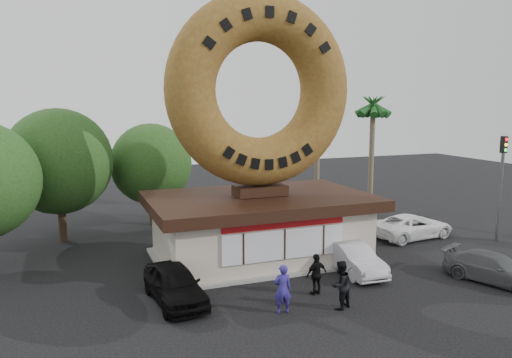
{
  "coord_description": "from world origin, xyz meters",
  "views": [
    {
      "loc": [
        -9.11,
        -17.17,
        8.01
      ],
      "look_at": [
        -0.98,
        4.0,
        4.47
      ],
      "focal_mm": 35.0,
      "sensor_mm": 36.0,
      "label": 1
    }
  ],
  "objects": [
    {
      "name": "tree_west",
      "position": [
        -9.5,
        13.0,
        4.64
      ],
      "size": [
        6.0,
        6.0,
        7.65
      ],
      "color": "#473321",
      "rests_on": "ground"
    },
    {
      "name": "car_white",
      "position": [
        9.83,
        6.31,
        0.7
      ],
      "size": [
        5.25,
        2.84,
        1.4
      ],
      "primitive_type": "imported",
      "rotation": [
        0.0,
        0.0,
        1.68
      ],
      "color": "white",
      "rests_on": "ground"
    },
    {
      "name": "traffic_signal",
      "position": [
        14.0,
        3.99,
        3.87
      ],
      "size": [
        0.3,
        0.38,
        6.07
      ],
      "color": "#59595E",
      "rests_on": "ground"
    },
    {
      "name": "person_left",
      "position": [
        -1.69,
        -0.67,
        0.96
      ],
      "size": [
        0.75,
        0.54,
        1.91
      ],
      "primitive_type": "imported",
      "rotation": [
        0.0,
        0.0,
        3.02
      ],
      "color": "navy",
      "rests_on": "ground"
    },
    {
      "name": "palm_near",
      "position": [
        7.5,
        14.0,
        8.41
      ],
      "size": [
        2.6,
        2.6,
        9.75
      ],
      "color": "#726651",
      "rests_on": "ground"
    },
    {
      "name": "street_lamp",
      "position": [
        -1.86,
        16.0,
        4.48
      ],
      "size": [
        2.11,
        0.2,
        8.0
      ],
      "color": "#59595E",
      "rests_on": "ground"
    },
    {
      "name": "giant_donut",
      "position": [
        0.0,
        6.0,
        8.54
      ],
      "size": [
        9.49,
        2.42,
        9.49
      ],
      "primitive_type": "torus",
      "rotation": [
        1.57,
        0.0,
        0.0
      ],
      "color": "olive",
      "rests_on": "donut_shop"
    },
    {
      "name": "car_silver",
      "position": [
        3.26,
        2.32,
        0.7
      ],
      "size": [
        1.59,
        4.27,
        1.39
      ],
      "primitive_type": "imported",
      "rotation": [
        0.0,
        0.0,
        -0.03
      ],
      "color": "#B4B3B9",
      "rests_on": "ground"
    },
    {
      "name": "palm_far",
      "position": [
        11.0,
        12.5,
        7.48
      ],
      "size": [
        2.6,
        2.6,
        8.75
      ],
      "color": "#726651",
      "rests_on": "ground"
    },
    {
      "name": "ground",
      "position": [
        0.0,
        0.0,
        0.0
      ],
      "size": [
        90.0,
        90.0,
        0.0
      ],
      "primitive_type": "plane",
      "color": "black",
      "rests_on": "ground"
    },
    {
      "name": "person_right",
      "position": [
        0.39,
        0.53,
        0.88
      ],
      "size": [
        1.09,
        0.63,
        1.76
      ],
      "primitive_type": "imported",
      "rotation": [
        0.0,
        0.0,
        3.35
      ],
      "color": "black",
      "rests_on": "ground"
    },
    {
      "name": "tree_mid",
      "position": [
        -4.0,
        15.0,
        4.02
      ],
      "size": [
        5.2,
        5.2,
        6.63
      ],
      "color": "#473321",
      "rests_on": "ground"
    },
    {
      "name": "person_center",
      "position": [
        0.56,
        -1.1,
        0.96
      ],
      "size": [
        1.15,
        1.04,
        1.92
      ],
      "primitive_type": "imported",
      "rotation": [
        0.0,
        0.0,
        3.56
      ],
      "color": "black",
      "rests_on": "ground"
    },
    {
      "name": "car_black",
      "position": [
        -5.31,
        1.82,
        0.75
      ],
      "size": [
        2.17,
        4.57,
        1.51
      ],
      "primitive_type": "imported",
      "rotation": [
        0.0,
        0.0,
        0.09
      ],
      "color": "black",
      "rests_on": "ground"
    },
    {
      "name": "car_grey",
      "position": [
        8.48,
        -1.08,
        0.65
      ],
      "size": [
        3.35,
        4.8,
        1.29
      ],
      "primitive_type": "imported",
      "rotation": [
        0.0,
        0.0,
        0.39
      ],
      "color": "#585B5D",
      "rests_on": "ground"
    },
    {
      "name": "donut_shop",
      "position": [
        0.0,
        5.98,
        1.77
      ],
      "size": [
        11.2,
        7.2,
        3.8
      ],
      "color": "beige",
      "rests_on": "ground"
    }
  ]
}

